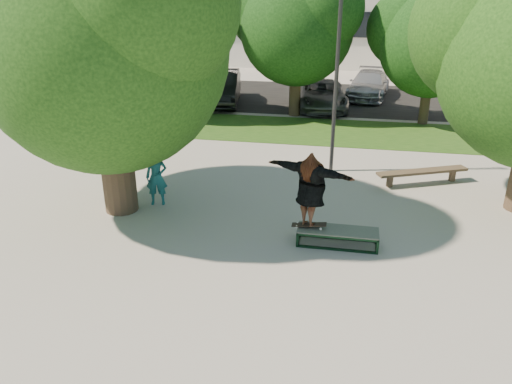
% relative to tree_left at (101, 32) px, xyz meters
% --- Properties ---
extents(ground, '(120.00, 120.00, 0.00)m').
position_rel_tree_left_xyz_m(ground, '(4.29, -1.09, -4.42)').
color(ground, '#9A948D').
rests_on(ground, ground).
extents(grass_strip, '(30.00, 4.00, 0.02)m').
position_rel_tree_left_xyz_m(grass_strip, '(5.29, 8.41, -4.41)').
color(grass_strip, '#194313').
rests_on(grass_strip, ground).
extents(asphalt_strip, '(40.00, 8.00, 0.01)m').
position_rel_tree_left_xyz_m(asphalt_strip, '(4.29, 14.91, -4.42)').
color(asphalt_strip, black).
rests_on(asphalt_strip, ground).
extents(tree_left, '(6.96, 5.95, 7.12)m').
position_rel_tree_left_xyz_m(tree_left, '(0.00, 0.00, 0.00)').
color(tree_left, '#38281E').
rests_on(tree_left, ground).
extents(bg_tree_left, '(5.28, 4.51, 5.77)m').
position_rel_tree_left_xyz_m(bg_tree_left, '(-2.28, 9.98, -0.69)').
color(bg_tree_left, '#38281E').
rests_on(bg_tree_left, ground).
extents(bg_tree_mid, '(5.76, 4.92, 6.24)m').
position_rel_tree_left_xyz_m(bg_tree_mid, '(3.22, 10.98, -0.41)').
color(bg_tree_mid, '#38281E').
rests_on(bg_tree_mid, ground).
extents(bg_tree_right, '(5.04, 4.31, 5.43)m').
position_rel_tree_left_xyz_m(bg_tree_right, '(8.73, 10.47, -0.93)').
color(bg_tree_right, '#38281E').
rests_on(bg_tree_right, ground).
extents(lamppost, '(0.25, 0.15, 6.11)m').
position_rel_tree_left_xyz_m(lamppost, '(5.29, 3.91, -1.27)').
color(lamppost, '#2D2D30').
rests_on(lamppost, ground).
extents(grind_box, '(1.80, 0.60, 0.38)m').
position_rel_tree_left_xyz_m(grind_box, '(5.69, -0.95, -4.23)').
color(grind_box, black).
rests_on(grind_box, ground).
extents(skater_rig, '(2.13, 1.37, 1.77)m').
position_rel_tree_left_xyz_m(skater_rig, '(5.04, -0.95, -3.12)').
color(skater_rig, white).
rests_on(skater_rig, grind_box).
extents(bystander, '(0.63, 0.49, 1.54)m').
position_rel_tree_left_xyz_m(bystander, '(0.89, 0.45, -3.65)').
color(bystander, '#1B6166').
rests_on(bystander, ground).
extents(bench, '(2.69, 1.47, 0.43)m').
position_rel_tree_left_xyz_m(bench, '(7.97, 3.28, -4.06)').
color(bench, '#4C3E2D').
rests_on(bench, ground).
extents(car_silver_a, '(1.80, 4.03, 1.35)m').
position_rel_tree_left_xyz_m(car_silver_a, '(-3.85, 14.37, -3.75)').
color(car_silver_a, '#A2A2A6').
rests_on(car_silver_a, asphalt_strip).
extents(car_dark, '(2.48, 5.05, 1.59)m').
position_rel_tree_left_xyz_m(car_dark, '(-0.51, 12.55, -3.63)').
color(car_dark, black).
rests_on(car_dark, asphalt_strip).
extents(car_grey, '(2.75, 4.89, 1.29)m').
position_rel_tree_left_xyz_m(car_grey, '(4.42, 12.41, -3.78)').
color(car_grey, '#5A5A5F').
rests_on(car_grey, asphalt_strip).
extents(car_silver_b, '(2.44, 4.77, 1.33)m').
position_rel_tree_left_xyz_m(car_silver_b, '(6.60, 15.41, -3.76)').
color(car_silver_b, '#B5B5BA').
rests_on(car_silver_b, asphalt_strip).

